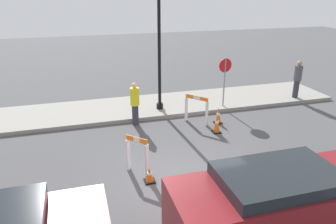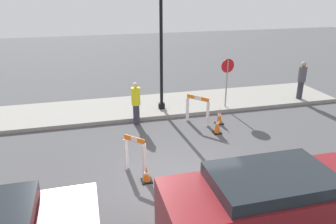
{
  "view_description": "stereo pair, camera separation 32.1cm",
  "coord_description": "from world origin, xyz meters",
  "px_view_note": "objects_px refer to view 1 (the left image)",
  "views": [
    {
      "loc": [
        -2.63,
        -7.5,
        5.11
      ],
      "look_at": [
        0.34,
        2.71,
        1.0
      ],
      "focal_mm": 35.0,
      "sensor_mm": 36.0,
      "label": 1
    },
    {
      "loc": [
        -2.32,
        -7.58,
        5.11
      ],
      "look_at": [
        0.34,
        2.71,
        1.0
      ],
      "focal_mm": 35.0,
      "sensor_mm": 36.0,
      "label": 2
    }
  ],
  "objects_px": {
    "stop_sign": "(225,74)",
    "person_pedestrian": "(297,78)",
    "streetlamp_post": "(159,29)",
    "parked_car_1": "(275,204)",
    "person_worker": "(135,102)"
  },
  "relations": [
    {
      "from": "stop_sign",
      "to": "person_worker",
      "type": "relative_size",
      "value": 1.24
    },
    {
      "from": "stop_sign",
      "to": "person_pedestrian",
      "type": "distance_m",
      "value": 3.83
    },
    {
      "from": "stop_sign",
      "to": "person_worker",
      "type": "xyz_separation_m",
      "value": [
        -4.05,
        -0.65,
        -0.65
      ]
    },
    {
      "from": "stop_sign",
      "to": "parked_car_1",
      "type": "xyz_separation_m",
      "value": [
        -2.51,
        -7.7,
        -0.59
      ]
    },
    {
      "from": "streetlamp_post",
      "to": "person_worker",
      "type": "distance_m",
      "value": 3.1
    },
    {
      "from": "person_pedestrian",
      "to": "stop_sign",
      "type": "bearing_deg",
      "value": 14.66
    },
    {
      "from": "person_pedestrian",
      "to": "parked_car_1",
      "type": "bearing_deg",
      "value": 63.97
    },
    {
      "from": "streetlamp_post",
      "to": "person_worker",
      "type": "height_order",
      "value": "streetlamp_post"
    },
    {
      "from": "streetlamp_post",
      "to": "parked_car_1",
      "type": "distance_m",
      "value": 8.53
    },
    {
      "from": "streetlamp_post",
      "to": "parked_car_1",
      "type": "xyz_separation_m",
      "value": [
        0.26,
        -8.14,
        -2.54
      ]
    },
    {
      "from": "stop_sign",
      "to": "parked_car_1",
      "type": "relative_size",
      "value": 0.49
    },
    {
      "from": "person_worker",
      "to": "parked_car_1",
      "type": "bearing_deg",
      "value": -10.99
    },
    {
      "from": "person_worker",
      "to": "parked_car_1",
      "type": "height_order",
      "value": "parked_car_1"
    },
    {
      "from": "streetlamp_post",
      "to": "person_pedestrian",
      "type": "distance_m",
      "value": 7.01
    },
    {
      "from": "streetlamp_post",
      "to": "stop_sign",
      "type": "height_order",
      "value": "streetlamp_post"
    }
  ]
}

